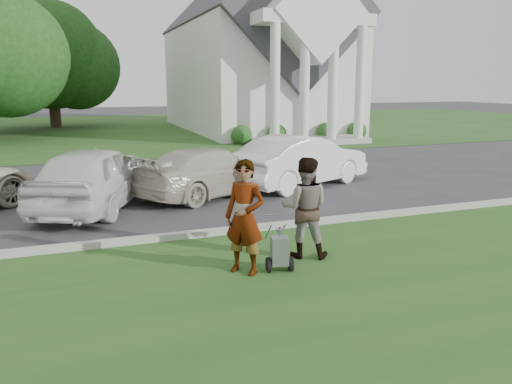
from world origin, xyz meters
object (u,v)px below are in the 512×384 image
person_right (305,208)px  car_c (211,171)px  person_left (245,218)px  striping_cart (280,252)px  church (256,40)px  car_d (301,161)px  car_b (94,177)px  tree_back (50,60)px

person_right → car_c: bearing=-61.5°
person_left → person_right: 1.36m
striping_cart → car_c: 6.28m
striping_cart → car_c: bearing=97.2°
church → car_d: (-5.19, -18.39, -5.14)m
person_right → striping_cart: bearing=62.9°
striping_cart → car_d: bearing=73.6°
person_right → car_d: person_right is taller
striping_cart → car_b: bearing=127.1°
tree_back → car_b: (1.60, -26.05, -3.90)m
church → car_d: bearing=-105.8°
church → car_b: church is taller
car_c → person_left: bearing=141.9°
person_right → car_c: (-0.25, 5.71, -0.25)m
car_b → person_left: bearing=134.5°
person_right → car_d: (2.75, 6.01, -0.14)m
tree_back → striping_cart: 32.40m
tree_back → car_c: 26.32m
car_b → car_d: size_ratio=1.00×
church → tree_back: size_ratio=2.51×
person_left → car_d: (4.05, 6.41, -0.18)m
person_left → car_b: (-2.17, 5.62, -0.15)m
person_left → person_right: (1.30, 0.40, -0.04)m
tree_back → car_c: size_ratio=2.03×
church → person_left: size_ratio=12.35×
person_right → car_b: bearing=-30.4°
church → car_d: church is taller
car_d → car_b: bearing=73.8°
car_b → tree_back: bearing=-63.2°
person_left → person_right: person_left is taller
church → car_b: bearing=-120.8°
tree_back → church: bearing=-27.8°
person_left → person_right: bearing=63.3°
car_c → person_right: bearing=154.2°
striping_cart → car_c: (0.46, 6.25, 0.33)m
church → car_c: size_ratio=5.08×
church → car_c: church is taller
striping_cart → person_right: person_right is taller
person_left → car_b: bearing=157.3°
striping_cart → person_right: bearing=48.4°
striping_cart → car_c: size_ratio=0.20×
tree_back → striping_cart: size_ratio=10.16×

